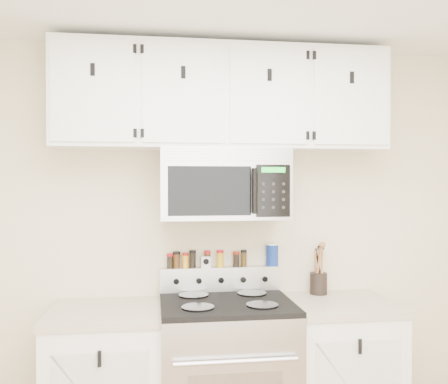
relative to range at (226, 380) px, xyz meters
name	(u,v)px	position (x,y,z in m)	size (l,w,h in m)	color
back_wall	(219,243)	(0.00, 0.32, 0.76)	(3.50, 0.01, 2.50)	beige
range	(226,380)	(0.00, 0.00, 0.00)	(0.76, 0.65, 1.10)	#B7B7BA
base_cabinet_right	(338,376)	(0.69, 0.02, -0.03)	(0.64, 0.62, 0.92)	white
microwave	(223,184)	(0.00, 0.13, 1.14)	(0.76, 0.44, 0.42)	#9E9EA3
upper_cabinets	(223,98)	(0.00, 0.15, 1.66)	(2.00, 0.35, 0.62)	white
utensil_crock	(319,282)	(0.63, 0.22, 0.51)	(0.11, 0.11, 0.32)	black
kitchen_timer	(206,262)	(-0.09, 0.28, 0.65)	(0.06, 0.05, 0.07)	white
salt_canister	(272,254)	(0.34, 0.28, 0.69)	(0.08, 0.08, 0.15)	navy
spice_jar_0	(170,261)	(-0.32, 0.28, 0.66)	(0.04, 0.04, 0.09)	black
spice_jar_1	(177,260)	(-0.28, 0.28, 0.67)	(0.05, 0.05, 0.10)	#472A11
spice_jar_2	(185,260)	(-0.22, 0.28, 0.66)	(0.04, 0.04, 0.09)	gold
spice_jar_3	(193,259)	(-0.18, 0.28, 0.67)	(0.04, 0.04, 0.11)	black
spice_jar_4	(207,259)	(-0.08, 0.28, 0.67)	(0.04, 0.04, 0.11)	#3A1F0E
spice_jar_5	(220,258)	(0.00, 0.28, 0.67)	(0.05, 0.05, 0.11)	gold
spice_jar_6	(236,259)	(0.10, 0.28, 0.66)	(0.04, 0.04, 0.10)	black
spice_jar_7	(244,258)	(0.15, 0.28, 0.67)	(0.04, 0.04, 0.11)	#412C0F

